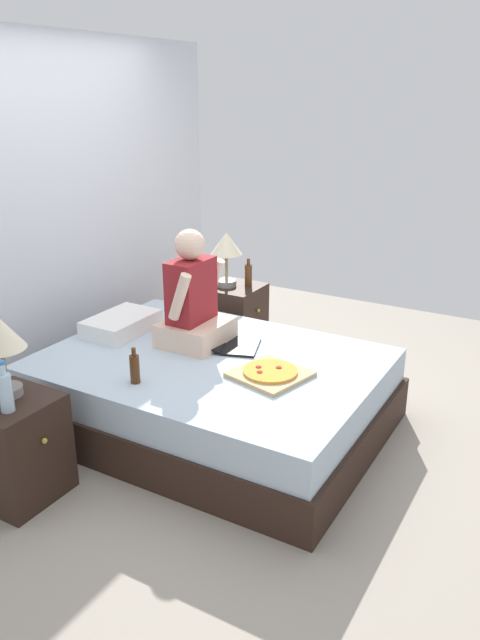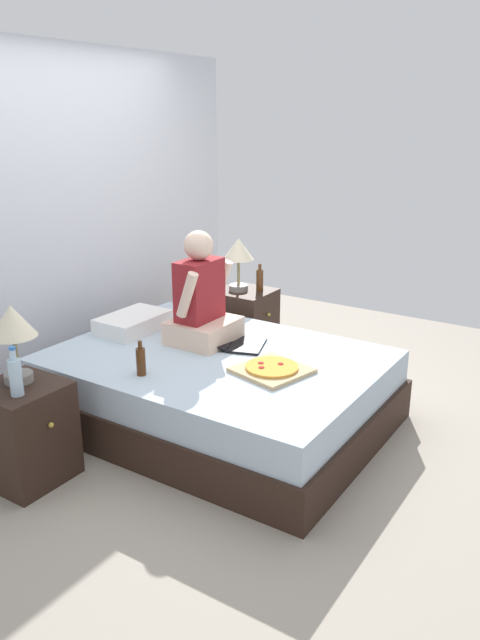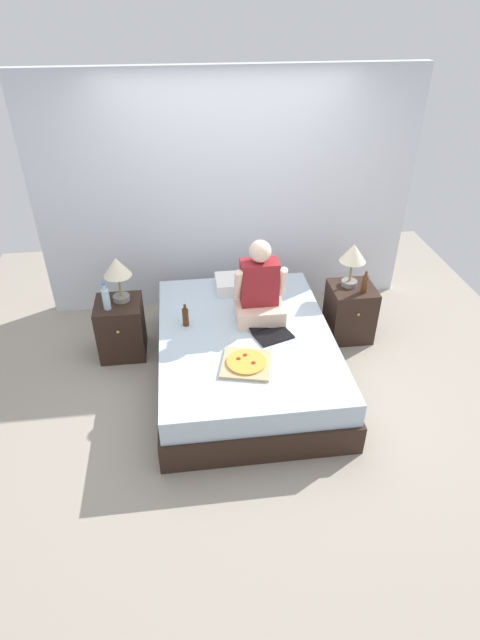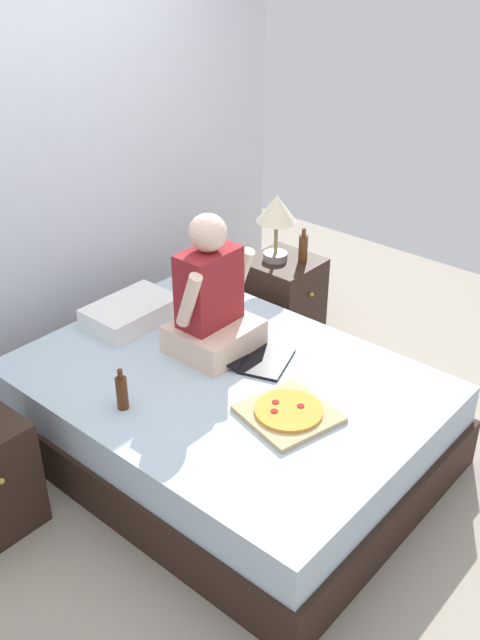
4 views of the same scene
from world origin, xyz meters
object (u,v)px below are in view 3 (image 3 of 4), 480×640
object	(u,v)px
bed	(245,355)
pizza_box	(246,363)
nightstand_right	(350,312)
lamp_on_right_nightstand	(353,256)
person_seated	(259,291)
beer_bottle_on_bed	(185,317)
water_bottle	(106,299)
laptop	(269,331)
lamp_on_left_nightstand	(117,270)
beer_bottle	(365,283)
nightstand_left	(121,328)

from	to	relation	value
bed	pizza_box	world-z (taller)	pizza_box
nightstand_right	lamp_on_right_nightstand	world-z (taller)	lamp_on_right_nightstand
person_seated	beer_bottle_on_bed	bearing A→B (deg)	-176.27
pizza_box	water_bottle	bearing A→B (deg)	143.38
laptop	beer_bottle_on_bed	world-z (taller)	beer_bottle_on_bed
nightstand_right	beer_bottle_on_bed	world-z (taller)	beer_bottle_on_bed
person_seated	lamp_on_right_nightstand	bearing A→B (deg)	18.79
beer_bottle_on_bed	lamp_on_left_nightstand	bearing A→B (deg)	147.81
beer_bottle	water_bottle	bearing A→B (deg)	179.77
person_seated	water_bottle	bearing A→B (deg)	172.24
beer_bottle_on_bed	nightstand_right	bearing A→B (deg)	10.92
water_bottle	nightstand_right	size ratio (longest dim) A/B	0.48
lamp_on_right_nightstand	laptop	size ratio (longest dim) A/B	0.91
water_bottle	lamp_on_right_nightstand	size ratio (longest dim) A/B	0.61
lamp_on_left_nightstand	lamp_on_right_nightstand	bearing A→B (deg)	0.00
lamp_on_left_nightstand	water_bottle	xyz separation A→B (m)	(-0.12, -0.14, -0.22)
lamp_on_right_nightstand	nightstand_right	bearing A→B (deg)	-59.06
bed	beer_bottle_on_bed	size ratio (longest dim) A/B	9.79
beer_bottle	lamp_on_left_nightstand	bearing A→B (deg)	176.36
bed	pizza_box	bearing A→B (deg)	-96.86
nightstand_right	pizza_box	xyz separation A→B (m)	(-1.22, -0.97, 0.22)
beer_bottle	pizza_box	distance (m)	1.57
lamp_on_left_nightstand	bed	bearing A→B (deg)	-26.92
beer_bottle	person_seated	size ratio (longest dim) A/B	0.29
laptop	pizza_box	distance (m)	0.51
beer_bottle	lamp_on_right_nightstand	bearing A→B (deg)	123.69
water_bottle	beer_bottle_on_bed	size ratio (longest dim) A/B	1.25
nightstand_right	person_seated	world-z (taller)	person_seated
laptop	pizza_box	size ratio (longest dim) A/B	1.02
lamp_on_left_nightstand	pizza_box	world-z (taller)	lamp_on_left_nightstand
person_seated	pizza_box	world-z (taller)	person_seated
nightstand_right	person_seated	size ratio (longest dim) A/B	0.74
nightstand_left	beer_bottle_on_bed	distance (m)	0.77
nightstand_left	nightstand_right	size ratio (longest dim) A/B	1.00
bed	nightstand_left	size ratio (longest dim) A/B	3.72
bed	beer_bottle_on_bed	distance (m)	0.66
person_seated	beer_bottle_on_bed	xyz separation A→B (m)	(-0.69, -0.04, -0.20)
nightstand_left	laptop	world-z (taller)	nightstand_left
lamp_on_left_nightstand	person_seated	size ratio (longest dim) A/B	0.58
pizza_box	lamp_on_right_nightstand	bearing A→B (deg)	40.75
lamp_on_right_nightstand	beer_bottle	distance (m)	0.29
person_seated	pizza_box	size ratio (longest dim) A/B	1.61
lamp_on_left_nightstand	laptop	size ratio (longest dim) A/B	0.91
laptop	lamp_on_left_nightstand	bearing A→B (deg)	156.24
nightstand_left	water_bottle	distance (m)	0.42
water_bottle	person_seated	distance (m)	1.42
lamp_on_left_nightstand	pizza_box	distance (m)	1.53
lamp_on_left_nightstand	beer_bottle	distance (m)	2.37
bed	laptop	distance (m)	0.35
beer_bottle	laptop	distance (m)	1.12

